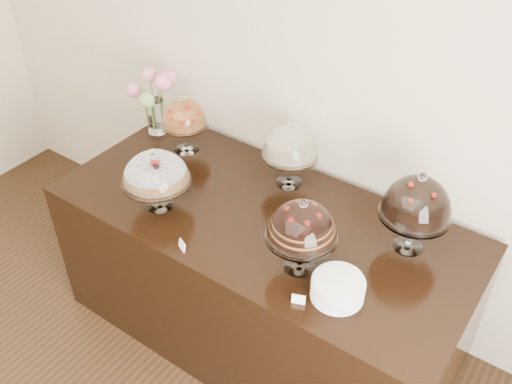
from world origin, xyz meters
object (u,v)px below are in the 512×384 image
Objects in this scene: display_counter at (261,276)px; cake_stand_choco_layer at (302,224)px; cake_stand_cheesecake at (291,145)px; flower_vase at (155,95)px; cake_stand_sugar_sponge at (155,171)px; cake_stand_fruit_tart at (184,115)px; plate_stack at (338,288)px; cake_stand_dark_choco at (417,201)px.

cake_stand_choco_layer reaches higher than display_counter.
cake_stand_cheesecake is at bearing 96.36° from display_counter.
cake_stand_cheesecake is 0.95m from flower_vase.
flower_vase is (-0.99, 0.30, 0.70)m from display_counter.
cake_stand_fruit_tart is (-0.23, 0.49, 0.01)m from cake_stand_sugar_sponge.
flower_vase is at bearing 160.11° from plate_stack.
cake_stand_dark_choco is at bearing 16.61° from display_counter.
cake_stand_sugar_sponge is at bearing -177.59° from cake_stand_choco_layer.
cake_stand_sugar_sponge is at bearing -46.88° from flower_vase.
plate_stack is (0.23, -0.06, -0.20)m from cake_stand_choco_layer.
cake_stand_dark_choco is at bearing 75.63° from plate_stack.
plate_stack is at bearing -19.89° from flower_vase.
cake_stand_choco_layer is 1.16m from cake_stand_fruit_tart.
cake_stand_choco_layer is at bearing -30.07° from display_counter.
cake_stand_sugar_sponge is 1.27m from cake_stand_dark_choco.
display_counter is at bearing 155.33° from plate_stack.
cake_stand_choco_layer is at bearing -22.88° from cake_stand_fruit_tart.
cake_stand_fruit_tart is (-0.68, -0.07, -0.02)m from cake_stand_cheesecake.
cake_stand_cheesecake is 0.68m from cake_stand_fruit_tart.
flower_vase is at bearing 176.94° from cake_stand_dark_choco.
cake_stand_choco_layer is at bearing 164.59° from plate_stack.
cake_stand_sugar_sponge is at bearing -153.62° from display_counter.
cake_stand_cheesecake is 0.87m from plate_stack.
flower_vase reaches higher than display_counter.
display_counter is 5.10× the size of cake_stand_dark_choco.
cake_stand_choco_layer is 0.65m from cake_stand_cheesecake.
cake_stand_cheesecake reaches higher than cake_stand_fruit_tart.
cake_stand_sugar_sponge is 0.74m from flower_vase.
cake_stand_cheesecake is (0.45, 0.55, 0.03)m from cake_stand_sugar_sponge.
cake_stand_choco_layer reaches higher than cake_stand_cheesecake.
cake_stand_cheesecake is at bearing 126.75° from cake_stand_choco_layer.
cake_stand_choco_layer is 1.43m from flower_vase.
cake_stand_dark_choco is 1.70m from flower_vase.
flower_vase is (-0.27, 0.05, 0.02)m from cake_stand_fruit_tart.
cake_stand_dark_choco is at bearing -1.45° from cake_stand_fruit_tart.
cake_stand_cheesecake is 1.05× the size of cake_stand_fruit_tart.
cake_stand_choco_layer is 0.31m from plate_stack.
cake_stand_cheesecake reaches higher than display_counter.
cake_stand_sugar_sponge is 0.84m from cake_stand_choco_layer.
plate_stack is (1.57, -0.57, -0.20)m from flower_vase.
cake_stand_fruit_tart is 1.64× the size of plate_stack.
cake_stand_cheesecake is 1.73× the size of plate_stack.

